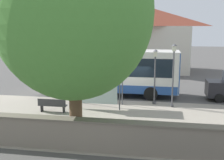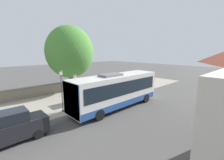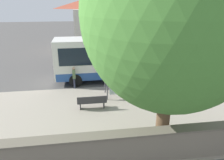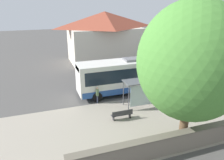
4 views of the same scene
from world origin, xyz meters
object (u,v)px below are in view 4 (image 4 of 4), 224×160
bench (122,114)px  street_lamp_far (168,75)px  bus (127,75)px  parked_car_behind_bus (201,74)px  shade_tree (192,62)px  bus_shelter (142,86)px  pedestrian (97,94)px  street_lamp_near (182,73)px

bench → street_lamp_far: street_lamp_far is taller
bus → parked_car_behind_bus: 9.62m
shade_tree → bus_shelter: bearing=2.6°
pedestrian → bench: 3.84m
bus_shelter → pedestrian: size_ratio=1.93×
bench → shade_tree: 7.47m
bench → parked_car_behind_bus: size_ratio=0.41×
bus → street_lamp_near: (-2.80, -4.75, 0.58)m
bench → street_lamp_far: (3.02, -6.26, 1.79)m
bench → bus: bearing=-27.1°
bus_shelter → street_lamp_far: street_lamp_far is taller
street_lamp_far → shade_tree: shade_tree is taller
bus → street_lamp_near: size_ratio=2.51×
pedestrian → bus: bearing=-66.8°
street_lamp_near → bus: bearing=59.5°
pedestrian → shade_tree: bearing=-153.3°
bus → street_lamp_near: street_lamp_near is taller
bus_shelter → bench: (-1.63, 2.60, -1.63)m
bench → parked_car_behind_bus: (5.02, -12.27, 0.54)m
bench → street_lamp_far: 7.17m
bus → parked_car_behind_bus: (-0.25, -9.57, -0.91)m
bus → shade_tree: size_ratio=1.10×
street_lamp_near → parked_car_behind_bus: bearing=-62.2°
street_lamp_far → bench: bearing=115.7°
bus → bench: size_ratio=5.83×
bus_shelter → street_lamp_far: (1.38, -3.66, 0.17)m
bus_shelter → street_lamp_near: street_lamp_near is taller
parked_car_behind_bus → shade_tree: bearing=134.7°
bus_shelter → street_lamp_near: (0.84, -4.85, 0.41)m
bus_shelter → bench: bearing=122.2°
pedestrian → bench: size_ratio=0.94×
bus → bench: bus is taller
bench → parked_car_behind_bus: bearing=-67.8°
bus → bus_shelter: size_ratio=3.22×
street_lamp_near → shade_tree: (-6.75, 4.59, 3.38)m
shade_tree → parked_car_behind_bus: bearing=-45.3°
street_lamp_near → street_lamp_far: street_lamp_near is taller
bus_shelter → street_lamp_near: 4.94m
street_lamp_far → street_lamp_near: bearing=-114.4°
bus_shelter → pedestrian: bus_shelter is taller
bus → street_lamp_near: bearing=-120.5°
bus → shade_tree: bearing=-179.0°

